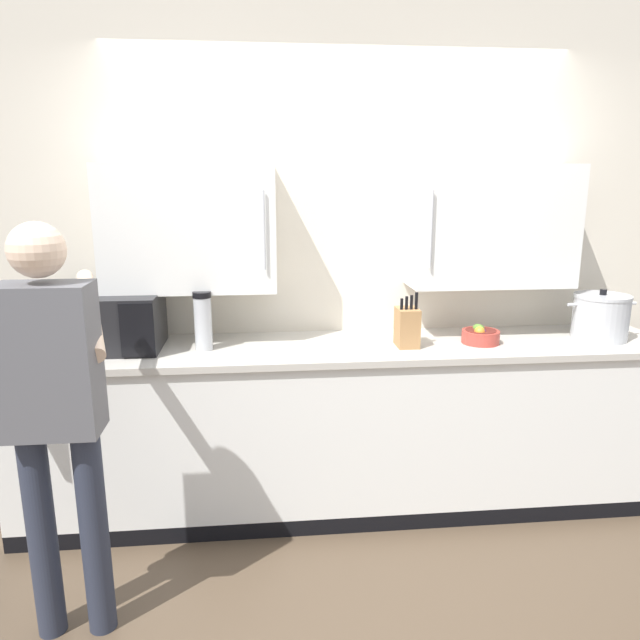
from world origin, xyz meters
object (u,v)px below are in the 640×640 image
(fruit_bowl, at_px, (480,335))
(person_figure, at_px, (54,400))
(stock_pot, at_px, (600,317))
(thermos_flask, at_px, (203,321))
(knife_block, at_px, (407,327))
(microwave_oven, at_px, (96,323))

(fruit_bowl, height_order, person_figure, person_figure)
(stock_pot, bearing_deg, fruit_bowl, -178.45)
(thermos_flask, height_order, person_figure, person_figure)
(knife_block, xyz_separation_m, stock_pot, (1.10, 0.04, 0.02))
(thermos_flask, height_order, fruit_bowl, thermos_flask)
(knife_block, distance_m, fruit_bowl, 0.42)
(thermos_flask, bearing_deg, stock_pot, -0.01)
(thermos_flask, height_order, knife_block, thermos_flask)
(fruit_bowl, bearing_deg, stock_pot, 1.55)
(microwave_oven, xyz_separation_m, thermos_flask, (0.55, -0.05, 0.01))
(fruit_bowl, distance_m, stock_pot, 0.69)
(microwave_oven, distance_m, thermos_flask, 0.55)
(microwave_oven, xyz_separation_m, knife_block, (1.61, -0.09, -0.04))
(microwave_oven, bearing_deg, knife_block, -3.27)
(microwave_oven, bearing_deg, person_figure, -85.68)
(person_figure, bearing_deg, stock_pot, 17.04)
(knife_block, height_order, stock_pot, knife_block)
(thermos_flask, distance_m, person_figure, 0.95)
(thermos_flask, xyz_separation_m, person_figure, (-0.48, -0.81, -0.10))
(fruit_bowl, bearing_deg, person_figure, -157.98)
(person_figure, bearing_deg, fruit_bowl, 22.02)
(knife_block, relative_size, stock_pot, 0.75)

